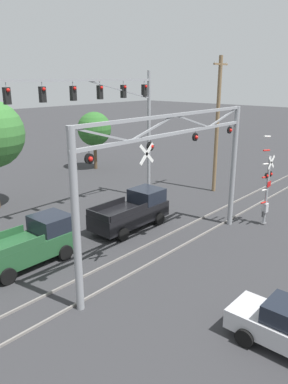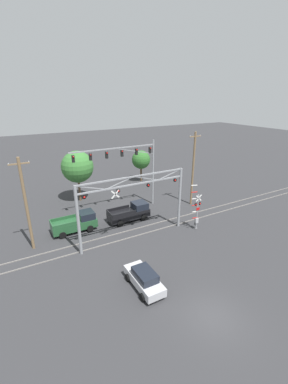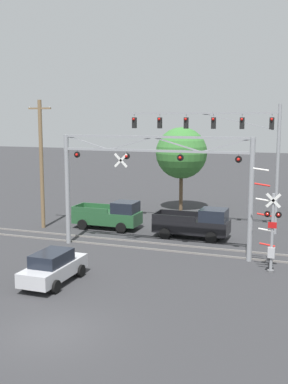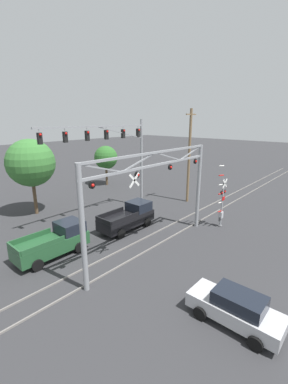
{
  "view_description": "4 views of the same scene",
  "coord_description": "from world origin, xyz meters",
  "px_view_note": "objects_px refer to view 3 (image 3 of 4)",
  "views": [
    {
      "loc": [
        -13.51,
        1.86,
        8.51
      ],
      "look_at": [
        0.41,
        14.09,
        2.83
      ],
      "focal_mm": 35.0,
      "sensor_mm": 36.0,
      "label": 1
    },
    {
      "loc": [
        -10.79,
        -9.47,
        14.39
      ],
      "look_at": [
        2.22,
        13.77,
        4.29
      ],
      "focal_mm": 24.0,
      "sensor_mm": 36.0,
      "label": 2
    },
    {
      "loc": [
        9.23,
        -14.87,
        8.04
      ],
      "look_at": [
        -0.73,
        12.36,
        3.55
      ],
      "focal_mm": 45.0,
      "sensor_mm": 36.0,
      "label": 3
    },
    {
      "loc": [
        -12.66,
        1.56,
        9.0
      ],
      "look_at": [
        -0.54,
        12.37,
        4.35
      ],
      "focal_mm": 24.0,
      "sensor_mm": 36.0,
      "label": 4
    }
  ],
  "objects_px": {
    "crossing_gantry": "(153,178)",
    "crossing_signal_mast": "(271,233)",
    "pickup_truck_lead": "(195,224)",
    "traffic_signal_span": "(234,141)",
    "pickup_truck_following": "(110,215)",
    "utility_pole_left": "(41,163)",
    "background_tree_beyond_span": "(181,153)",
    "sedan_waiting": "(53,267)"
  },
  "relations": [
    {
      "from": "crossing_signal_mast",
      "to": "pickup_truck_following",
      "type": "xyz_separation_m",
      "value": [
        -11.95,
        6.26,
        -1.1
      ]
    },
    {
      "from": "pickup_truck_lead",
      "to": "utility_pole_left",
      "type": "xyz_separation_m",
      "value": [
        -11.29,
        -0.85,
        3.81
      ]
    },
    {
      "from": "crossing_gantry",
      "to": "sedan_waiting",
      "type": "bearing_deg",
      "value": -111.22
    },
    {
      "from": "crossing_gantry",
      "to": "utility_pole_left",
      "type": "height_order",
      "value": "utility_pole_left"
    },
    {
      "from": "pickup_truck_lead",
      "to": "utility_pole_left",
      "type": "height_order",
      "value": "utility_pole_left"
    },
    {
      "from": "pickup_truck_following",
      "to": "utility_pole_left",
      "type": "height_order",
      "value": "utility_pole_left"
    },
    {
      "from": "pickup_truck_following",
      "to": "utility_pole_left",
      "type": "relative_size",
      "value": 0.53
    },
    {
      "from": "utility_pole_left",
      "to": "background_tree_beyond_span",
      "type": "relative_size",
      "value": 1.28
    },
    {
      "from": "crossing_signal_mast",
      "to": "background_tree_beyond_span",
      "type": "relative_size",
      "value": 0.76
    },
    {
      "from": "pickup_truck_lead",
      "to": "background_tree_beyond_span",
      "type": "bearing_deg",
      "value": 111.41
    },
    {
      "from": "background_tree_beyond_span",
      "to": "utility_pole_left",
      "type": "bearing_deg",
      "value": -127.33
    },
    {
      "from": "pickup_truck_following",
      "to": "crossing_gantry",
      "type": "bearing_deg",
      "value": -43.79
    },
    {
      "from": "pickup_truck_following",
      "to": "background_tree_beyond_span",
      "type": "relative_size",
      "value": 0.67
    },
    {
      "from": "crossing_gantry",
      "to": "crossing_signal_mast",
      "type": "relative_size",
      "value": 2.16
    },
    {
      "from": "crossing_gantry",
      "to": "pickup_truck_lead",
      "type": "xyz_separation_m",
      "value": [
        1.63,
        4.12,
        -3.5
      ]
    },
    {
      "from": "crossing_signal_mast",
      "to": "traffic_signal_span",
      "type": "distance_m",
      "value": 10.34
    },
    {
      "from": "crossing_gantry",
      "to": "pickup_truck_following",
      "type": "height_order",
      "value": "crossing_gantry"
    },
    {
      "from": "utility_pole_left",
      "to": "pickup_truck_following",
      "type": "bearing_deg",
      "value": 16.54
    },
    {
      "from": "traffic_signal_span",
      "to": "background_tree_beyond_span",
      "type": "bearing_deg",
      "value": 131.86
    },
    {
      "from": "crossing_signal_mast",
      "to": "crossing_gantry",
      "type": "bearing_deg",
      "value": 167.44
    },
    {
      "from": "crossing_gantry",
      "to": "pickup_truck_following",
      "type": "relative_size",
      "value": 2.42
    },
    {
      "from": "traffic_signal_span",
      "to": "utility_pole_left",
      "type": "relative_size",
      "value": 1.2
    },
    {
      "from": "pickup_truck_lead",
      "to": "sedan_waiting",
      "type": "height_order",
      "value": "pickup_truck_lead"
    },
    {
      "from": "crossing_gantry",
      "to": "sedan_waiting",
      "type": "distance_m",
      "value": 8.37
    },
    {
      "from": "pickup_truck_lead",
      "to": "utility_pole_left",
      "type": "bearing_deg",
      "value": -175.69
    },
    {
      "from": "crossing_gantry",
      "to": "pickup_truck_lead",
      "type": "height_order",
      "value": "crossing_gantry"
    },
    {
      "from": "pickup_truck_following",
      "to": "sedan_waiting",
      "type": "distance_m",
      "value": 11.89
    },
    {
      "from": "crossing_gantry",
      "to": "pickup_truck_lead",
      "type": "bearing_deg",
      "value": 68.41
    },
    {
      "from": "crossing_signal_mast",
      "to": "pickup_truck_lead",
      "type": "xyz_separation_m",
      "value": [
        -5.43,
        5.69,
        -1.1
      ]
    },
    {
      "from": "crossing_signal_mast",
      "to": "pickup_truck_lead",
      "type": "bearing_deg",
      "value": 133.68
    },
    {
      "from": "crossing_signal_mast",
      "to": "pickup_truck_following",
      "type": "distance_m",
      "value": 13.53
    },
    {
      "from": "crossing_gantry",
      "to": "traffic_signal_span",
      "type": "bearing_deg",
      "value": 63.5
    },
    {
      "from": "pickup_truck_lead",
      "to": "sedan_waiting",
      "type": "relative_size",
      "value": 1.21
    },
    {
      "from": "pickup_truck_lead",
      "to": "crossing_gantry",
      "type": "bearing_deg",
      "value": -111.59
    },
    {
      "from": "crossing_gantry",
      "to": "crossing_signal_mast",
      "type": "bearing_deg",
      "value": -12.56
    },
    {
      "from": "pickup_truck_lead",
      "to": "pickup_truck_following",
      "type": "distance_m",
      "value": 6.54
    },
    {
      "from": "pickup_truck_following",
      "to": "utility_pole_left",
      "type": "xyz_separation_m",
      "value": [
        -4.78,
        -1.42,
        3.81
      ]
    },
    {
      "from": "crossing_gantry",
      "to": "traffic_signal_span",
      "type": "height_order",
      "value": "traffic_signal_span"
    },
    {
      "from": "traffic_signal_span",
      "to": "utility_pole_left",
      "type": "distance_m",
      "value": 13.88
    },
    {
      "from": "utility_pole_left",
      "to": "background_tree_beyond_span",
      "type": "height_order",
      "value": "utility_pole_left"
    },
    {
      "from": "crossing_gantry",
      "to": "pickup_truck_following",
      "type": "xyz_separation_m",
      "value": [
        -4.89,
        4.68,
        -3.5
      ]
    },
    {
      "from": "crossing_signal_mast",
      "to": "utility_pole_left",
      "type": "relative_size",
      "value": 0.59
    }
  ]
}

